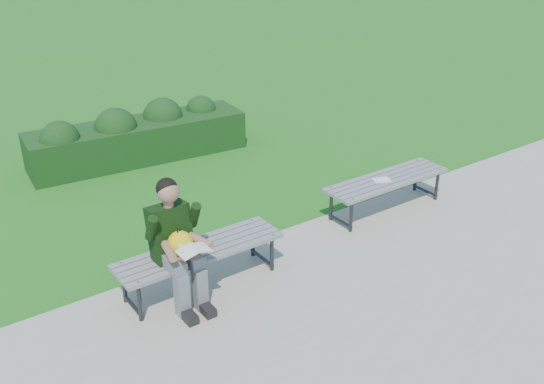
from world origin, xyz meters
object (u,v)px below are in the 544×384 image
(seated_boy, at_px, (176,240))
(bench_right, at_px, (387,182))
(hedge, at_px, (137,135))
(bench_left, at_px, (200,253))
(paper_sheet, at_px, (382,180))

(seated_boy, bearing_deg, bench_right, 4.52)
(hedge, bearing_deg, bench_left, -104.18)
(hedge, xyz_separation_m, bench_right, (1.91, -3.60, 0.02))
(paper_sheet, bearing_deg, bench_left, -176.82)
(bench_left, bearing_deg, seated_boy, -162.18)
(bench_left, distance_m, seated_boy, 0.43)
(hedge, bearing_deg, paper_sheet, -63.31)
(bench_left, height_order, seated_boy, seated_boy)
(hedge, xyz_separation_m, seated_boy, (-1.25, -3.85, 0.32))
(bench_left, bearing_deg, hedge, 75.82)
(bench_left, bearing_deg, paper_sheet, 3.18)
(paper_sheet, bearing_deg, seated_boy, -175.33)
(hedge, relative_size, bench_right, 1.92)
(hedge, height_order, bench_right, hedge)
(hedge, height_order, paper_sheet, hedge)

